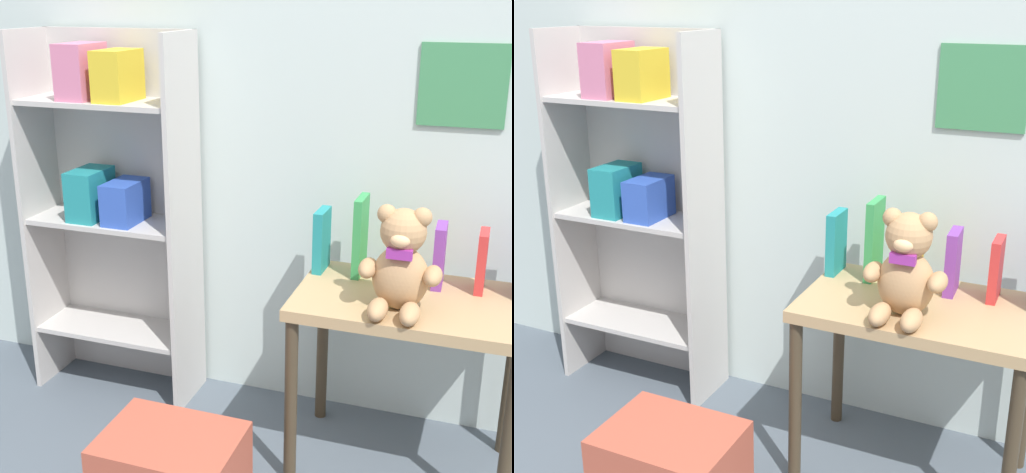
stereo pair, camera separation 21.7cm
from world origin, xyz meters
The scene contains 10 objects.
wall_back centered at (0.00, 1.32, 1.25)m, with size 4.80×0.07×2.50m.
bookshelf_side centered at (-0.89, 1.17, 0.77)m, with size 0.62×0.26×1.36m.
display_table centered at (0.23, 0.99, 0.51)m, with size 0.69×0.45×0.60m.
teddy_bear centered at (0.21, 0.89, 0.74)m, with size 0.24×0.22×0.31m.
book_standing_teal centered at (-0.08, 1.12, 0.70)m, with size 0.03×0.11×0.21m, color teal.
book_standing_green centered at (0.04, 1.13, 0.73)m, with size 0.03×0.12×0.26m, color #33934C.
book_standing_yellow centered at (0.17, 1.12, 0.69)m, with size 0.04×0.12×0.19m, color gold.
book_standing_purple centered at (0.30, 1.11, 0.70)m, with size 0.03×0.11×0.20m, color purple.
book_standing_red centered at (0.42, 1.12, 0.70)m, with size 0.03×0.11×0.19m, color red.
storage_bin centered at (-0.36, 0.51, 0.14)m, with size 0.39×0.30×0.28m.
Camera 2 is at (0.66, -0.96, 1.47)m, focal length 50.00 mm.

